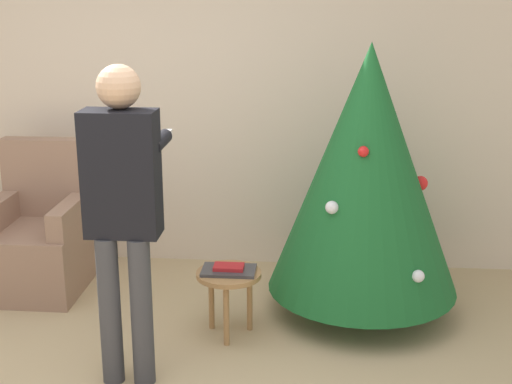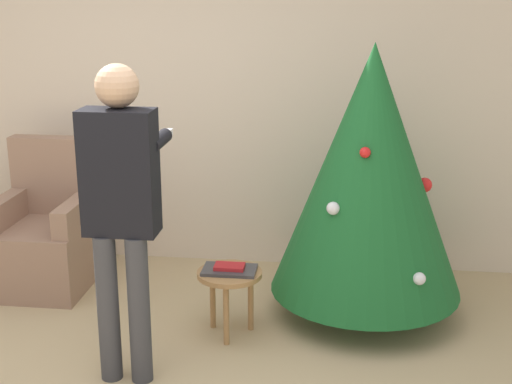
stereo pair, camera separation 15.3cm
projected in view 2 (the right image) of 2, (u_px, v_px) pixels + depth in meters
The scene contains 7 objects.
wall_back at pixel (192, 91), 5.40m from camera, with size 8.00×0.06×2.70m.
christmas_tree at pixel (370, 171), 4.53m from camera, with size 1.25×1.25×1.79m.
armchair at pixel (47, 237), 5.18m from camera, with size 0.64×0.73×1.05m.
person_standing at pixel (121, 197), 3.77m from camera, with size 0.41×0.57×1.75m.
side_stool at pixel (230, 281), 4.42m from camera, with size 0.40×0.40×0.42m.
laptop at pixel (230, 270), 4.40m from camera, with size 0.33×0.21×0.02m.
book at pixel (229, 267), 4.39m from camera, with size 0.19×0.11×0.02m.
Camera 2 is at (1.15, -3.07, 2.13)m, focal length 50.00 mm.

